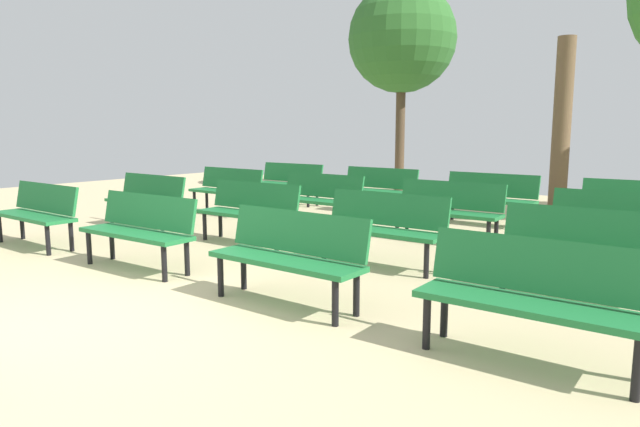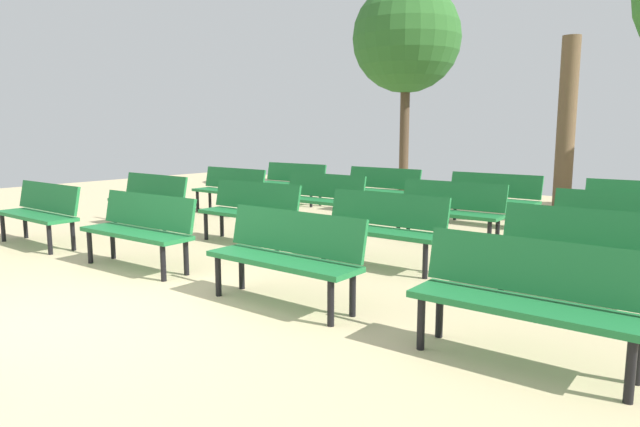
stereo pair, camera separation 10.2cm
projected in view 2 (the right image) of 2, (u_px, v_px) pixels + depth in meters
The scene contains 18 objects.
ground_plane at pixel (63, 323), 4.84m from camera, with size 24.00×24.00×0.00m, color #CCB789.
bench_r0_c0 at pixel (41, 210), 8.00m from camera, with size 1.61×0.52×0.87m.
bench_r0_c1 at pixel (140, 226), 6.69m from camera, with size 1.63×0.58×0.87m.
bench_r0_c2 at pixel (287, 252), 5.31m from camera, with size 1.61×0.53×0.87m.
bench_r0_c3 at pixel (528, 294), 3.97m from camera, with size 1.62×0.56×0.87m.
bench_r1_c0 at pixel (150, 197), 9.47m from camera, with size 1.61×0.52×0.87m.
bench_r1_c1 at pixel (251, 208), 8.15m from camera, with size 1.62×0.56×0.87m.
bench_r1_c2 at pixel (382, 225), 6.80m from camera, with size 1.62×0.56×0.87m.
bench_r1_c3 at pixel (583, 248), 5.47m from camera, with size 1.63×0.59×0.87m.
bench_r2_c0 at pixel (230, 188), 10.97m from camera, with size 1.61×0.52×0.87m.
bench_r2_c1 at pixel (321, 196), 9.61m from camera, with size 1.62×0.54×0.87m.
bench_r2_c2 at pixel (449, 208), 8.23m from camera, with size 1.62×0.57×0.87m.
bench_r2_c3 at pixel (619, 223), 6.88m from camera, with size 1.62×0.54×0.87m.
bench_r3_c0 at pixel (292, 181), 12.40m from camera, with size 1.63×0.57×0.87m.
bench_r3_c1 at pixel (381, 187), 11.04m from camera, with size 1.61×0.53×0.87m.
bench_r3_c2 at pixel (492, 196), 9.68m from camera, with size 1.62×0.53×0.87m.
tree_0 at pixel (566, 123), 11.68m from camera, with size 0.37×0.37×3.50m.
tree_3 at pixel (406, 39), 14.50m from camera, with size 2.78×2.78×5.33m.
Camera 2 is at (4.67, -2.15, 1.66)m, focal length 31.73 mm.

